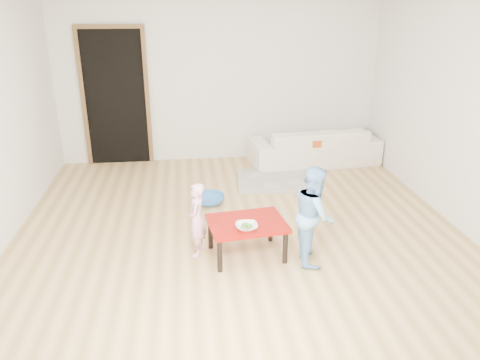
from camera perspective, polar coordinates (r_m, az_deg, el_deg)
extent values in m
cube|color=#A78547|center=(5.45, -0.25, -5.61)|extent=(5.00, 5.00, 0.01)
cube|color=silver|center=(7.44, -2.52, 12.29)|extent=(5.00, 0.02, 2.60)
cube|color=silver|center=(5.83, 25.21, 7.75)|extent=(0.02, 5.00, 2.60)
imported|color=white|center=(7.48, 9.01, 4.16)|extent=(2.06, 0.97, 0.58)
cube|color=#CA4E16|center=(7.18, 7.89, 4.70)|extent=(0.43, 0.39, 0.11)
imported|color=white|center=(4.54, 0.81, -5.71)|extent=(0.21, 0.21, 0.05)
imported|color=pink|center=(4.74, -5.34, -4.84)|extent=(0.23, 0.31, 0.77)
imported|color=#63A4E7|center=(4.63, 9.01, -4.22)|extent=(0.42, 0.51, 0.99)
imported|color=#3375C0|center=(6.00, -3.71, -2.38)|extent=(0.38, 0.38, 0.12)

